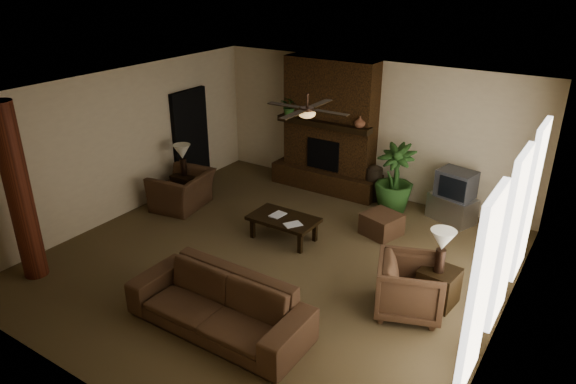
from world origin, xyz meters
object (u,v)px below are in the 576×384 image
Objects in this scene: floor_plant at (393,192)px; side_table_right at (438,286)px; armchair_left at (182,184)px; ottoman at (382,224)px; sofa at (218,296)px; tv_stand at (452,208)px; floor_vase at (374,180)px; lamp_left at (182,154)px; side_table_left at (188,187)px; log_column at (19,193)px; armchair_right at (410,284)px; coffee_table at (284,220)px; lamp_right at (442,243)px.

floor_plant reaches higher than side_table_right.
armchair_left is 4.01m from ottoman.
tv_stand is (1.64, 4.92, -0.25)m from sofa.
floor_vase is 3.65m from side_table_right.
armchair_left is (-3.10, 2.56, -0.01)m from sofa.
lamp_left is (-3.32, 2.86, 0.51)m from sofa.
armchair_left is at bearing 175.65° from side_table_right.
side_table_left is at bearing -136.79° from tv_stand.
log_column is 3.08× the size of armchair_right.
log_column is 1.10× the size of sofa.
lamp_left is (-5.32, 1.14, 0.55)m from armchair_right.
lamp_left is (-2.67, 0.32, 0.63)m from coffee_table.
tv_stand reaches higher than ottoman.
armchair_left is 2.04× the size of side_table_left.
lamp_left reaches higher than floor_plant.
floor_vase is (3.07, 2.42, -0.06)m from armchair_left.
armchair_right is 1.18× the size of floor_vase.
side_table_right is at bearing 25.98° from log_column.
coffee_table is 1.79m from ottoman.
floor_vase is 1.40× the size of side_table_left.
armchair_right reaches higher than ottoman.
tv_stand is at bearing -14.09° from armchair_right.
side_table_right is at bearing -50.82° from floor_vase.
armchair_left is at bearing -53.71° from lamp_left.
floor_plant is at bearing 54.51° from log_column.
floor_vase is at bearing 129.18° from side_table_right.
floor_vase reaches higher than ottoman.
side_table_left is at bearing 138.52° from sofa.
armchair_right is 3.23m from tv_stand.
sofa reaches higher than tv_stand.
armchair_right reaches higher than floor_vase.
tv_stand is 1.10× the size of floor_vase.
floor_vase is at bearing 32.83° from lamp_left.
sofa reaches higher than floor_vase.
coffee_table is at bearing 172.53° from side_table_right.
side_table_left is at bearing -153.90° from floor_plant.
lamp_left is (-4.95, -2.06, 0.75)m from tv_stand.
ottoman is 4.10m from side_table_left.
armchair_right is 0.55m from side_table_right.
side_table_right reaches higher than coffee_table.
armchair_left is at bearing -141.74° from floor_vase.
coffee_table is 2.18× the size of side_table_left.
coffee_table is at bearing 49.39° from log_column.
side_table_left is (-3.79, -1.85, -0.10)m from floor_plant.
floor_vase reaches higher than coffee_table.
armchair_left is 5.40m from side_table_right.
lamp_right is at bearing -51.46° from floor_vase.
armchair_right is at bearing 40.71° from sofa.
sofa is 4.23× the size of ottoman.
lamp_right is (5.36, -0.46, 0.51)m from armchair_left.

